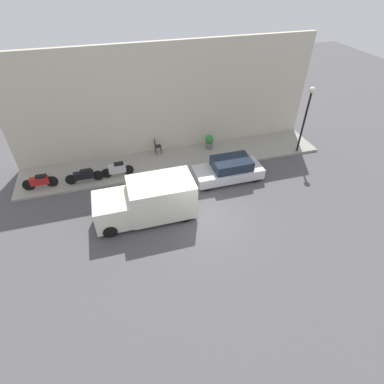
{
  "coord_description": "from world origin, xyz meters",
  "views": [
    {
      "loc": [
        -10.23,
        3.45,
        10.38
      ],
      "look_at": [
        1.36,
        0.09,
        0.6
      ],
      "focal_mm": 28.0,
      "sensor_mm": 36.0,
      "label": 1
    }
  ],
  "objects_px": {
    "streetlamp": "(307,109)",
    "cafe_chair": "(157,145)",
    "delivery_van": "(147,201)",
    "parked_car": "(229,170)",
    "motorcycle_black": "(84,176)",
    "scooter_silver": "(117,169)",
    "motorcycle_red": "(40,181)",
    "potted_plant": "(209,141)"
  },
  "relations": [
    {
      "from": "streetlamp",
      "to": "cafe_chair",
      "type": "xyz_separation_m",
      "value": [
        2.26,
        8.84,
        -2.32
      ]
    },
    {
      "from": "delivery_van",
      "to": "streetlamp",
      "type": "xyz_separation_m",
      "value": [
        3.27,
        -10.37,
        2.02
      ]
    },
    {
      "from": "cafe_chair",
      "to": "streetlamp",
      "type": "bearing_deg",
      "value": -104.31
    },
    {
      "from": "streetlamp",
      "to": "delivery_van",
      "type": "bearing_deg",
      "value": 107.5
    },
    {
      "from": "parked_car",
      "to": "cafe_chair",
      "type": "bearing_deg",
      "value": 43.37
    },
    {
      "from": "motorcycle_black",
      "to": "scooter_silver",
      "type": "bearing_deg",
      "value": -86.85
    },
    {
      "from": "motorcycle_red",
      "to": "potted_plant",
      "type": "distance_m",
      "value": 10.33
    },
    {
      "from": "parked_car",
      "to": "delivery_van",
      "type": "xyz_separation_m",
      "value": [
        -1.85,
        4.99,
        0.38
      ]
    },
    {
      "from": "delivery_van",
      "to": "scooter_silver",
      "type": "xyz_separation_m",
      "value": [
        3.71,
        1.11,
        -0.41
      ]
    },
    {
      "from": "delivery_van",
      "to": "potted_plant",
      "type": "xyz_separation_m",
      "value": [
        5.21,
        -4.95,
        -0.35
      ]
    },
    {
      "from": "delivery_van",
      "to": "potted_plant",
      "type": "relative_size",
      "value": 5.06
    },
    {
      "from": "scooter_silver",
      "to": "potted_plant",
      "type": "height_order",
      "value": "potted_plant"
    },
    {
      "from": "cafe_chair",
      "to": "motorcycle_red",
      "type": "bearing_deg",
      "value": 104.9
    },
    {
      "from": "motorcycle_black",
      "to": "potted_plant",
      "type": "distance_m",
      "value": 8.07
    },
    {
      "from": "motorcycle_black",
      "to": "cafe_chair",
      "type": "relative_size",
      "value": 2.08
    },
    {
      "from": "motorcycle_red",
      "to": "cafe_chair",
      "type": "height_order",
      "value": "cafe_chair"
    },
    {
      "from": "cafe_chair",
      "to": "potted_plant",
      "type": "bearing_deg",
      "value": -95.19
    },
    {
      "from": "motorcycle_red",
      "to": "streetlamp",
      "type": "relative_size",
      "value": 0.44
    },
    {
      "from": "delivery_van",
      "to": "streetlamp",
      "type": "bearing_deg",
      "value": -72.5
    },
    {
      "from": "scooter_silver",
      "to": "delivery_van",
      "type": "bearing_deg",
      "value": -163.31
    },
    {
      "from": "motorcycle_black",
      "to": "motorcycle_red",
      "type": "bearing_deg",
      "value": 87.4
    },
    {
      "from": "motorcycle_red",
      "to": "motorcycle_black",
      "type": "relative_size",
      "value": 0.89
    },
    {
      "from": "potted_plant",
      "to": "cafe_chair",
      "type": "xyz_separation_m",
      "value": [
        0.31,
        3.42,
        0.06
      ]
    },
    {
      "from": "parked_car",
      "to": "motorcycle_black",
      "type": "height_order",
      "value": "parked_car"
    },
    {
      "from": "delivery_van",
      "to": "streetlamp",
      "type": "relative_size",
      "value": 1.14
    },
    {
      "from": "parked_car",
      "to": "delivery_van",
      "type": "height_order",
      "value": "delivery_van"
    },
    {
      "from": "scooter_silver",
      "to": "potted_plant",
      "type": "distance_m",
      "value": 6.24
    },
    {
      "from": "streetlamp",
      "to": "cafe_chair",
      "type": "distance_m",
      "value": 9.42
    },
    {
      "from": "motorcycle_red",
      "to": "streetlamp",
      "type": "distance_m",
      "value": 15.84
    },
    {
      "from": "motorcycle_black",
      "to": "potted_plant",
      "type": "bearing_deg",
      "value": -78.53
    },
    {
      "from": "streetlamp",
      "to": "potted_plant",
      "type": "relative_size",
      "value": 4.46
    },
    {
      "from": "delivery_van",
      "to": "potted_plant",
      "type": "height_order",
      "value": "delivery_van"
    },
    {
      "from": "motorcycle_black",
      "to": "delivery_van",
      "type": "bearing_deg",
      "value": -140.7
    },
    {
      "from": "delivery_van",
      "to": "streetlamp",
      "type": "height_order",
      "value": "streetlamp"
    },
    {
      "from": "motorcycle_red",
      "to": "scooter_silver",
      "type": "relative_size",
      "value": 1.0
    },
    {
      "from": "delivery_van",
      "to": "motorcycle_red",
      "type": "relative_size",
      "value": 2.61
    },
    {
      "from": "motorcycle_red",
      "to": "parked_car",
      "type": "bearing_deg",
      "value": -100.28
    },
    {
      "from": "streetlamp",
      "to": "motorcycle_black",
      "type": "bearing_deg",
      "value": 88.54
    },
    {
      "from": "streetlamp",
      "to": "motorcycle_red",
      "type": "bearing_deg",
      "value": 88.37
    },
    {
      "from": "potted_plant",
      "to": "motorcycle_red",
      "type": "bearing_deg",
      "value": 98.34
    },
    {
      "from": "parked_car",
      "to": "motorcycle_black",
      "type": "bearing_deg",
      "value": 77.54
    },
    {
      "from": "motorcycle_red",
      "to": "scooter_silver",
      "type": "bearing_deg",
      "value": -90.05
    }
  ]
}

